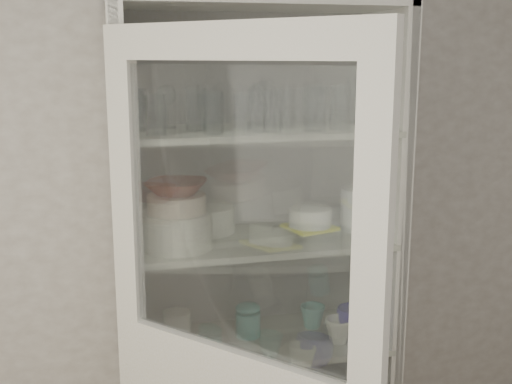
{
  "coord_description": "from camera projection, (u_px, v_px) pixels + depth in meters",
  "views": [
    {
      "loc": [
        -0.34,
        -0.93,
        1.91
      ],
      "look_at": [
        0.2,
        1.27,
        1.43
      ],
      "focal_mm": 45.0,
      "sensor_mm": 36.0,
      "label": 1
    }
  ],
  "objects": [
    {
      "name": "tumbler_1",
      "position": [
        156.0,
        115.0,
        2.04
      ],
      "size": [
        0.07,
        0.07,
        0.13
      ],
      "primitive_type": "cylinder",
      "rotation": [
        0.0,
        0.0,
        -0.02
      ],
      "color": "silver",
      "rests_on": "shelf_glass"
    },
    {
      "name": "tumbler_11",
      "position": [
        286.0,
        108.0,
        2.29
      ],
      "size": [
        0.08,
        0.08,
        0.14
      ],
      "primitive_type": "cylinder",
      "rotation": [
        0.0,
        0.0,
        -0.1
      ],
      "color": "silver",
      "rests_on": "shelf_glass"
    },
    {
      "name": "plate_stack_front",
      "position": [
        178.0,
        230.0,
        2.21
      ],
      "size": [
        0.24,
        0.24,
        0.13
      ],
      "primitive_type": "cylinder",
      "color": "white",
      "rests_on": "shelf_plates"
    },
    {
      "name": "plate_stack_back",
      "position": [
        205.0,
        219.0,
        2.41
      ],
      "size": [
        0.22,
        0.22,
        0.1
      ],
      "primitive_type": "cylinder",
      "color": "white",
      "rests_on": "shelf_plates"
    },
    {
      "name": "tumbler_2",
      "position": [
        213.0,
        113.0,
        2.08
      ],
      "size": [
        0.08,
        0.08,
        0.14
      ],
      "primitive_type": "cylinder",
      "rotation": [
        0.0,
        0.0,
        -0.12
      ],
      "color": "silver",
      "rests_on": "shelf_glass"
    },
    {
      "name": "mug_teal",
      "position": [
        313.0,
        316.0,
        2.52
      ],
      "size": [
        0.12,
        0.12,
        0.09
      ],
      "primitive_type": "imported",
      "rotation": [
        0.0,
        0.0,
        0.35
      ],
      "color": "teal",
      "rests_on": "shelf_mugs"
    },
    {
      "name": "tumbler_6",
      "position": [
        340.0,
        108.0,
        2.21
      ],
      "size": [
        0.08,
        0.08,
        0.15
      ],
      "primitive_type": "cylinder",
      "rotation": [
        0.0,
        0.0,
        -0.03
      ],
      "color": "silver",
      "rests_on": "shelf_glass"
    },
    {
      "name": "white_ramekin",
      "position": [
        310.0,
        217.0,
        2.39
      ],
      "size": [
        0.2,
        0.2,
        0.07
      ],
      "primitive_type": "cylinder",
      "rotation": [
        0.0,
        0.0,
        -0.27
      ],
      "color": "white",
      "rests_on": "yellow_trivet"
    },
    {
      "name": "terracotta_bowl",
      "position": [
        176.0,
        187.0,
        2.18
      ],
      "size": [
        0.26,
        0.26,
        0.05
      ],
      "primitive_type": "imported",
      "rotation": [
        0.0,
        0.0,
        -0.37
      ],
      "color": "maroon",
      "rests_on": "cream_bowl"
    },
    {
      "name": "tumbler_3",
      "position": [
        273.0,
        112.0,
        2.14
      ],
      "size": [
        0.07,
        0.07,
        0.14
      ],
      "primitive_type": "cylinder",
      "rotation": [
        0.0,
        0.0,
        0.02
      ],
      "color": "silver",
      "rests_on": "shelf_glass"
    },
    {
      "name": "yellow_trivet",
      "position": [
        310.0,
        227.0,
        2.4
      ],
      "size": [
        0.2,
        0.2,
        0.01
      ],
      "primitive_type": "cube",
      "rotation": [
        0.0,
        0.0,
        0.28
      ],
      "color": "#FFF334",
      "rests_on": "glass_platter"
    },
    {
      "name": "goblet_1",
      "position": [
        265.0,
        100.0,
        2.36
      ],
      "size": [
        0.08,
        0.08,
        0.18
      ],
      "primitive_type": null,
      "color": "silver",
      "rests_on": "shelf_glass"
    },
    {
      "name": "pantry_cabinet",
      "position": [
        252.0,
        312.0,
        2.48
      ],
      "size": [
        1.0,
        0.45,
        2.1
      ],
      "color": "beige",
      "rests_on": "floor"
    },
    {
      "name": "tumbler_10",
      "position": [
        242.0,
        111.0,
        2.22
      ],
      "size": [
        0.08,
        0.08,
        0.13
      ],
      "primitive_type": "cylinder",
      "rotation": [
        0.0,
        0.0,
        -0.31
      ],
      "color": "silver",
      "rests_on": "shelf_glass"
    },
    {
      "name": "tumbler_9",
      "position": [
        196.0,
        109.0,
        2.18
      ],
      "size": [
        0.08,
        0.08,
        0.14
      ],
      "primitive_type": "cylinder",
      "rotation": [
        0.0,
        0.0,
        0.11
      ],
      "color": "silver",
      "rests_on": "shelf_glass"
    },
    {
      "name": "tumbler_7",
      "position": [
        138.0,
        110.0,
        2.17
      ],
      "size": [
        0.09,
        0.09,
        0.14
      ],
      "primitive_type": "cylinder",
      "rotation": [
        0.0,
        0.0,
        0.38
      ],
      "color": "silver",
      "rests_on": "shelf_glass"
    },
    {
      "name": "tumbler_4",
      "position": [
        257.0,
        112.0,
        2.14
      ],
      "size": [
        0.08,
        0.08,
        0.13
      ],
      "primitive_type": "cylinder",
      "rotation": [
        0.0,
        0.0,
        -0.14
      ],
      "color": "silver",
      "rests_on": "shelf_glass"
    },
    {
      "name": "mug_white",
      "position": [
        339.0,
        330.0,
        2.39
      ],
      "size": [
        0.12,
        0.12,
        0.09
      ],
      "primitive_type": "imported",
      "rotation": [
        0.0,
        0.0,
        -0.26
      ],
      "color": "white",
      "rests_on": "shelf_mugs"
    },
    {
      "name": "mug_blue",
      "position": [
        353.0,
        321.0,
        2.46
      ],
      "size": [
        0.16,
        0.16,
        0.11
      ],
      "primitive_type": "imported",
      "rotation": [
        0.0,
        0.0,
        0.17
      ],
      "color": "#1F1B94",
      "rests_on": "shelf_mugs"
    },
    {
      "name": "wall_back",
      "position": [
        193.0,
        215.0,
        2.51
      ],
      "size": [
        3.6,
        0.02,
        2.6
      ],
      "primitive_type": "cube",
      "color": "#A49D94",
      "rests_on": "ground"
    },
    {
      "name": "glass_platter",
      "position": [
        310.0,
        231.0,
        2.4
      ],
      "size": [
        0.37,
        0.37,
        0.02
      ],
      "primitive_type": "cylinder",
      "rotation": [
        0.0,
        0.0,
        -0.41
      ],
      "color": "silver",
      "rests_on": "shelf_plates"
    },
    {
      "name": "grey_bowl_stack",
      "position": [
        361.0,
        209.0,
        2.43
      ],
      "size": [
        0.15,
        0.15,
        0.16
      ],
      "primitive_type": "cylinder",
      "color": "silver",
      "rests_on": "shelf_plates"
    },
    {
      "name": "tumbler_5",
      "position": [
        315.0,
        108.0,
        2.17
      ],
      "size": [
        0.09,
        0.09,
        0.15
      ],
      "primitive_type": "cylinder",
      "rotation": [
        0.0,
        0.0,
        -0.17
      ],
      "color": "silver",
      "rests_on": "shelf_glass"
    },
    {
      "name": "white_canister",
      "position": [
        177.0,
        327.0,
        2.39
      ],
      "size": [
        0.12,
        0.12,
        0.12
      ],
      "primitive_type": "cylinder",
      "rotation": [
        0.0,
        0.0,
        -0.15
      ],
      "color": "white",
      "rests_on": "shelf_mugs"
    },
    {
      "name": "goblet_0",
      "position": [
        167.0,
        104.0,
        2.25
      ],
      "size": [
        0.07,
        0.07,
        0.17
      ],
      "primitive_type": null,
      "color": "silver",
      "rests_on": "shelf_glass"
    },
    {
      "name": "goblet_2",
      "position": [
        256.0,
        103.0,
        2.36
      ],
      "size": [
        0.07,
        0.07,
        0.16
      ],
      "primitive_type": null,
      "color": "silver",
      "rests_on": "shelf_glass"
    },
    {
      "name": "measuring_cups",
      "position": [
        188.0,
        349.0,
        2.3
      ],
      "size": [
        0.09,
        0.09,
        0.04
      ],
      "primitive_type": "cylinder",
      "color": "silver",
      "rests_on": "shelf_mugs"
    },
    {
      "name": "teal_jar",
      "position": [
        248.0,
        322.0,
        2.45
      ],
      "size": [
        0.09,
        0.09,
        0.11
      ],
      "color": "teal",
      "rests_on": "shelf_mugs"
    },
    {
      "name": "cream_bowl",
      "position": [
        177.0,
        203.0,
        2.19
      ],
      "size": [
        0.22,
        0.22,
        0.06
      ],
      "primitive_type": "cylinder",
      "rotation": [
        0.0,
        0.0,
        -0.11
      ],
      "color": "beige",
      "rests_on": "plate_stack_front"
    },
    {
      "name": "goblet_3",
      "position": [
        355.0,
        98.0,
        2.44
      ],
      "size": [
        0.08,
        0.08,
        0.19
      ],
      "primitive_type": null,
      "color": "silver",
      "rests_on": "shelf_glass"
    },
    {
      "name": "tumbler_8",
      "position": [
        138.0,
        110.0,
        2.16
      ],
      "size": [
        0.07,
        0.07,
        0.14
      ],
      "primitive_type": "cylinder",
      "rotation": [
        0.0,
        0.0,
        0.05
      ],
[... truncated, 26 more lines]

